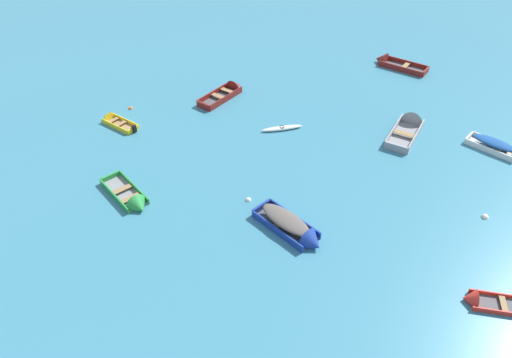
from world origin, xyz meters
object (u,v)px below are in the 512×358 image
rowboat_grey_near_right (410,125)px  mooring_buoy_between_boats_left (248,200)px  mooring_buoy_midfield (131,109)px  mooring_buoy_central (485,217)px  rowboat_white_back_row_right (502,149)px  rowboat_deep_blue_near_camera (295,229)px  rowboat_maroon_midfield_left (229,91)px  rowboat_green_back_row_left (133,201)px  rowboat_red_cluster_inner (481,301)px  rowboat_yellow_near_left (113,120)px  rowboat_maroon_outer_right (390,63)px  kayak_white_far_right (282,128)px

rowboat_grey_near_right → mooring_buoy_between_boats_left: size_ratio=13.94×
mooring_buoy_midfield → mooring_buoy_central: bearing=-31.7°
rowboat_white_back_row_right → rowboat_deep_blue_near_camera: bearing=-155.7°
mooring_buoy_central → mooring_buoy_between_boats_left: (-13.04, 2.28, 0.00)m
rowboat_maroon_midfield_left → rowboat_green_back_row_left: bearing=-114.6°
mooring_buoy_between_boats_left → mooring_buoy_central: bearing=-9.9°
rowboat_red_cluster_inner → rowboat_maroon_midfield_left: 23.34m
rowboat_white_back_row_right → rowboat_green_back_row_left: rowboat_green_back_row_left is taller
rowboat_white_back_row_right → mooring_buoy_midfield: bearing=163.9°
rowboat_yellow_near_left → rowboat_maroon_midfield_left: bearing=23.6°
rowboat_grey_near_right → rowboat_maroon_midfield_left: (-12.53, 5.77, -0.02)m
rowboat_maroon_outer_right → rowboat_maroon_midfield_left: rowboat_maroon_outer_right is taller
rowboat_yellow_near_left → rowboat_deep_blue_near_camera: bearing=-45.9°
kayak_white_far_right → rowboat_maroon_outer_right: rowboat_maroon_outer_right is taller
kayak_white_far_right → rowboat_maroon_midfield_left: bearing=123.6°
mooring_buoy_midfield → rowboat_yellow_near_left: bearing=-118.4°
kayak_white_far_right → rowboat_red_cluster_inner: (7.59, -15.08, -0.00)m
rowboat_red_cluster_inner → rowboat_maroon_outer_right: bearing=83.5°
rowboat_grey_near_right → rowboat_white_back_row_right: rowboat_grey_near_right is taller
rowboat_red_cluster_inner → mooring_buoy_central: rowboat_red_cluster_inner is taller
rowboat_deep_blue_near_camera → rowboat_grey_near_right: (9.34, 9.78, -0.13)m
rowboat_maroon_midfield_left → mooring_buoy_between_boats_left: bearing=-86.1°
rowboat_green_back_row_left → rowboat_yellow_near_left: bearing=106.4°
kayak_white_far_right → mooring_buoy_between_boats_left: size_ratio=8.71×
mooring_buoy_midfield → mooring_buoy_between_boats_left: mooring_buoy_between_boats_left is taller
rowboat_maroon_outer_right → rowboat_yellow_near_left: 23.64m
rowboat_green_back_row_left → mooring_buoy_midfield: 10.81m
rowboat_white_back_row_right → rowboat_maroon_midfield_left: bearing=152.8°
rowboat_maroon_midfield_left → mooring_buoy_midfield: bearing=-166.1°
rowboat_maroon_outer_right → rowboat_grey_near_right: (-1.45, -9.91, 0.02)m
rowboat_white_back_row_right → mooring_buoy_central: 6.97m
rowboat_grey_near_right → mooring_buoy_midfield: size_ratio=14.60×
rowboat_red_cluster_inner → rowboat_grey_near_right: bearing=84.7°
rowboat_grey_near_right → rowboat_green_back_row_left: size_ratio=1.18×
rowboat_yellow_near_left → rowboat_green_back_row_left: size_ratio=0.76×
rowboat_grey_near_right → rowboat_maroon_midfield_left: bearing=155.3°
rowboat_red_cluster_inner → kayak_white_far_right: bearing=116.7°
rowboat_grey_near_right → rowboat_white_back_row_right: bearing=-32.8°
rowboat_deep_blue_near_camera → rowboat_white_back_row_right: bearing=24.3°
kayak_white_far_right → rowboat_red_cluster_inner: bearing=-63.3°
rowboat_yellow_near_left → rowboat_maroon_midfield_left: size_ratio=0.74×
rowboat_maroon_midfield_left → mooring_buoy_central: rowboat_maroon_midfield_left is taller
rowboat_white_back_row_right → rowboat_yellow_near_left: bearing=168.2°
rowboat_maroon_midfield_left → rowboat_maroon_outer_right: bearing=16.5°
rowboat_deep_blue_near_camera → rowboat_grey_near_right: size_ratio=0.89×
rowboat_red_cluster_inner → mooring_buoy_central: 6.18m
kayak_white_far_right → rowboat_green_back_row_left: 11.72m
rowboat_grey_near_right → mooring_buoy_central: rowboat_grey_near_right is taller
rowboat_maroon_outer_right → rowboat_grey_near_right: bearing=-98.3°
rowboat_red_cluster_inner → rowboat_green_back_row_left: rowboat_green_back_row_left is taller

